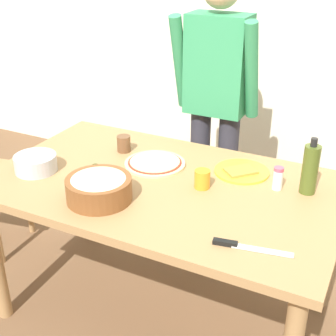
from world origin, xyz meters
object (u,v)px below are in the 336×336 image
popcorn_bowl (99,187)px  salt_shaker (278,178)px  person_cook (216,97)px  avocado (96,171)px  cup_small_brown (124,144)px  chef_knife (242,246)px  plate_with_slice (241,171)px  pizza_raw_on_board (155,163)px  dining_table (163,199)px  mixing_bowl_steel (36,163)px  cup_orange (202,179)px  olive_oil_bottle (310,169)px

popcorn_bowl → salt_shaker: size_ratio=2.64×
person_cook → avocado: bearing=-106.7°
cup_small_brown → avocado: bearing=-83.2°
salt_shaker → avocado: salt_shaker is taller
cup_small_brown → chef_knife: 0.98m
plate_with_slice → chef_knife: plate_with_slice is taller
person_cook → cup_small_brown: 0.63m
pizza_raw_on_board → plate_with_slice: size_ratio=1.15×
cup_small_brown → plate_with_slice: bearing=3.3°
dining_table → plate_with_slice: 0.40m
mixing_bowl_steel → cup_orange: size_ratio=2.35×
dining_table → cup_small_brown: bearing=147.7°
dining_table → person_cook: 0.80m
person_cook → cup_orange: person_cook is taller
popcorn_bowl → cup_orange: (0.35, 0.29, -0.02)m
plate_with_slice → mixing_bowl_steel: bearing=-154.7°
popcorn_bowl → mixing_bowl_steel: 0.43m
olive_oil_bottle → avocado: (-0.91, -0.30, -0.08)m
mixing_bowl_steel → chef_knife: bearing=-8.0°
cup_small_brown → salt_shaker: bearing=-3.1°
mixing_bowl_steel → dining_table: bearing=15.8°
person_cook → salt_shaker: 0.80m
olive_oil_bottle → avocado: bearing=-161.8°
dining_table → chef_knife: size_ratio=5.52×
person_cook → pizza_raw_on_board: size_ratio=5.41×
dining_table → pizza_raw_on_board: (-0.12, 0.14, 0.10)m
plate_with_slice → salt_shaker: bearing=-22.8°
olive_oil_bottle → dining_table: bearing=-161.7°
popcorn_bowl → mixing_bowl_steel: popcorn_bowl is taller
olive_oil_bottle → cup_orange: 0.47m
olive_oil_bottle → popcorn_bowl: bearing=-149.4°
person_cook → salt_shaker: bearing=-48.1°
mixing_bowl_steel → cup_orange: 0.80m
popcorn_bowl → olive_oil_bottle: bearing=30.6°
person_cook → salt_shaker: person_cook is taller
plate_with_slice → avocado: bearing=-149.5°
plate_with_slice → mixing_bowl_steel: 0.98m
person_cook → mixing_bowl_steel: size_ratio=8.10×
person_cook → pizza_raw_on_board: bearing=-96.9°
mixing_bowl_steel → salt_shaker: salt_shaker is taller
dining_table → salt_shaker: salt_shaker is taller
chef_knife → pizza_raw_on_board: bearing=142.6°
pizza_raw_on_board → popcorn_bowl: (-0.05, -0.40, 0.05)m
mixing_bowl_steel → chef_knife: 1.09m
pizza_raw_on_board → plate_with_slice: bearing=14.7°
cup_orange → cup_small_brown: (-0.52, 0.18, 0.00)m
plate_with_slice → pizza_raw_on_board: bearing=-165.3°
person_cook → olive_oil_bottle: bearing=-40.5°
dining_table → cup_orange: size_ratio=18.82×
salt_shaker → mixing_bowl_steel: bearing=-162.6°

